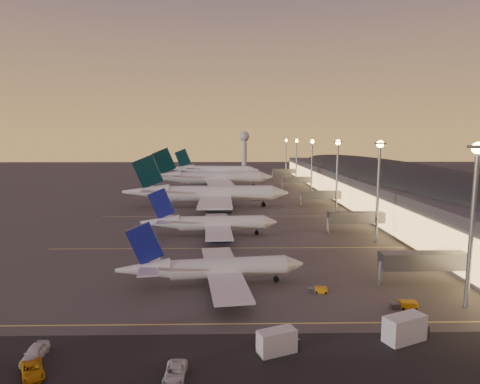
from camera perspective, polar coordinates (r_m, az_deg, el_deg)
The scene contains 18 objects.
ground at distance 102.94m, azimuth -0.64°, elevation -7.23°, with size 700.00×700.00×0.00m, color #42403D.
airliner_narrow_south at distance 73.69m, azimuth -3.89°, elevation -10.81°, with size 34.00×30.61×12.14m.
airliner_narrow_north at distance 109.73m, azimuth -4.30°, elevation -4.47°, with size 37.20×33.26×13.29m.
airliner_wide_near at distance 154.66m, azimuth -4.79°, elevation -0.24°, with size 63.67×57.86×20.41m.
airliner_wide_mid at distance 212.09m, azimuth -4.32°, elevation 2.00°, with size 67.87×62.27×21.71m.
airliner_wide_far at distance 270.91m, azimuth -3.73°, elevation 3.12°, with size 61.15×56.15×19.57m.
terminal_building at distance 183.83m, azimuth 18.83°, elevation 1.74°, with size 56.35×255.00×17.46m.
light_masts at distance 168.76m, azimuth 11.52°, elevation 4.49°, with size 2.20×217.20×25.90m.
radar_tower at distance 359.66m, azimuth 0.63°, elevation 6.94°, with size 9.00×9.00×32.50m.
service_lane at distance 50.91m, azimuth -0.09°, elevation -23.66°, with size 260.00×16.00×0.01m.
lane_markings at distance 141.96m, azimuth -0.77°, elevation -3.07°, with size 90.00×180.36×0.00m.
baggage_tug_a at distance 70.07m, azimuth 22.39°, elevation -14.66°, with size 4.05×1.98×1.17m.
baggage_tug_b at distance 72.59m, azimuth 11.10°, elevation -13.50°, with size 3.33×1.75×0.95m.
catering_truck_a at distance 53.33m, azimuth 5.53°, elevation -20.43°, with size 5.63×3.83×2.96m.
catering_truck_b at distance 59.80m, azimuth 22.58°, elevation -17.50°, with size 6.60×4.63×3.47m.
service_van_a at distance 57.54m, azimuth -27.15°, elevation -19.67°, with size 2.01×4.98×1.70m, color silver.
service_van_b at distance 54.33m, azimuth -27.42°, elevation -21.59°, with size 2.26×4.90×1.36m, color orange.
service_van_c at distance 49.14m, azimuth -9.21°, elevation -24.06°, with size 2.34×5.08×1.41m, color silver.
Camera 1 is at (-0.76, -99.47, 26.48)m, focal length 30.00 mm.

